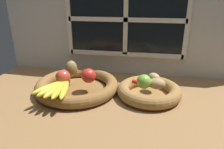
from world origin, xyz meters
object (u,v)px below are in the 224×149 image
object	(u,v)px
pear_brown	(71,69)
apple_red_right	(89,76)
potato_back	(154,78)
potato_small	(157,84)
chili_pepper	(146,85)
fruit_bowl_right	(149,91)
lime_near	(144,82)
banana_bunch_front	(57,88)
fruit_bowl_left	(77,86)
apple_red_front	(63,77)

from	to	relation	value
pear_brown	apple_red_right	bearing A→B (deg)	-29.92
potato_back	potato_small	world-z (taller)	potato_small
chili_pepper	apple_red_right	bearing A→B (deg)	-154.83
potato_back	potato_small	bearing A→B (deg)	-81.03
fruit_bowl_right	potato_back	distance (cm)	6.91
apple_red_right	chili_pepper	xyz separation A→B (cm)	(26.40, -0.44, -2.39)
pear_brown	potato_back	xyz separation A→B (cm)	(40.10, -0.12, -1.86)
pear_brown	potato_small	size ratio (longest dim) A/B	1.08
fruit_bowl_right	lime_near	distance (cm)	7.58
apple_red_right	banana_bunch_front	distance (cm)	15.57
fruit_bowl_left	chili_pepper	distance (cm)	33.21
banana_bunch_front	potato_small	xyz separation A→B (cm)	(41.11, 10.17, 0.89)
pear_brown	chili_pepper	bearing A→B (deg)	-9.97
banana_bunch_front	chili_pepper	bearing A→B (deg)	16.65
apple_red_front	pear_brown	world-z (taller)	pear_brown
apple_red_right	potato_small	size ratio (longest dim) A/B	0.90
pear_brown	banana_bunch_front	xyz separation A→B (cm)	(0.13, -17.49, -2.56)
fruit_bowl_left	lime_near	world-z (taller)	lime_near
apple_red_right	potato_back	size ratio (longest dim) A/B	1.10
apple_red_front	pear_brown	xyz separation A→B (cm)	(0.28, 9.81, 0.66)
apple_red_front	potato_small	world-z (taller)	apple_red_front
pear_brown	banana_bunch_front	world-z (taller)	pear_brown
banana_bunch_front	potato_small	bearing A→B (deg)	13.89
fruit_bowl_right	pear_brown	distance (cm)	39.08
apple_red_right	pear_brown	distance (cm)	12.14
fruit_bowl_left	potato_back	world-z (taller)	potato_back
fruit_bowl_right	potato_small	size ratio (longest dim) A/B	3.88
apple_red_right	fruit_bowl_left	bearing A→B (deg)	164.84
pear_brown	banana_bunch_front	distance (cm)	17.68
fruit_bowl_left	fruit_bowl_right	world-z (taller)	same
potato_back	chili_pepper	distance (cm)	7.22
chili_pepper	lime_near	bearing A→B (deg)	-102.09
fruit_bowl_right	apple_red_front	bearing A→B (deg)	-171.84
potato_small	chili_pepper	bearing A→B (deg)	169.08
apple_red_front	pear_brown	distance (cm)	9.83
pear_brown	potato_back	distance (cm)	40.14
fruit_bowl_left	fruit_bowl_right	bearing A→B (deg)	0.00
fruit_bowl_left	potato_back	size ratio (longest dim) A/B	6.46
potato_back	lime_near	size ratio (longest dim) A/B	0.97
potato_small	chili_pepper	distance (cm)	4.61
pear_brown	lime_near	world-z (taller)	pear_brown
lime_near	fruit_bowl_left	bearing A→B (deg)	173.39
fruit_bowl_left	banana_bunch_front	world-z (taller)	banana_bunch_front
apple_red_right	chili_pepper	size ratio (longest dim) A/B	0.49
lime_near	fruit_bowl_right	bearing A→B (deg)	56.31
potato_back	lime_near	distance (cm)	9.03
banana_bunch_front	potato_back	size ratio (longest dim) A/B	3.07
apple_red_front	banana_bunch_front	xyz separation A→B (cm)	(0.41, -7.68, -1.90)
apple_red_right	chili_pepper	bearing A→B (deg)	-0.96
potato_back	fruit_bowl_right	bearing A→B (deg)	-114.44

